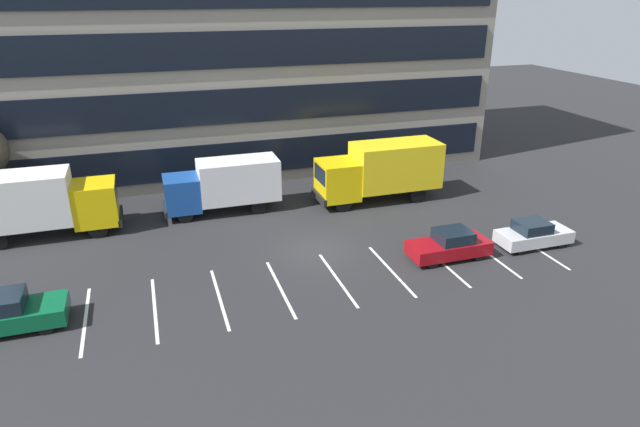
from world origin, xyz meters
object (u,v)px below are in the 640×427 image
(box_truck_yellow_all, at_px, (381,169))
(box_truck_blue, at_px, (224,184))
(box_truck_yellow, at_px, (38,202))
(sedan_forest, at_px, (6,313))
(sedan_silver, at_px, (533,234))
(sedan_maroon, at_px, (450,245))

(box_truck_yellow_all, distance_m, box_truck_blue, 9.92)
(box_truck_yellow, height_order, sedan_forest, box_truck_yellow)
(sedan_forest, distance_m, sedan_silver, 25.24)
(sedan_forest, xyz_separation_m, sedan_silver, (25.24, -0.01, -0.08))
(sedan_forest, distance_m, sedan_maroon, 20.26)
(box_truck_yellow, distance_m, sedan_forest, 9.51)
(sedan_silver, bearing_deg, sedan_maroon, 178.34)
(box_truck_yellow_all, distance_m, sedan_silver, 10.26)
(sedan_silver, bearing_deg, box_truck_yellow_all, 119.56)
(sedan_forest, bearing_deg, box_truck_yellow, 88.98)
(box_truck_blue, relative_size, sedan_silver, 1.76)
(sedan_forest, relative_size, sedan_silver, 1.11)
(box_truck_yellow, bearing_deg, sedan_silver, -20.61)
(box_truck_yellow_all, height_order, box_truck_yellow, box_truck_yellow_all)
(sedan_silver, relative_size, sedan_maroon, 0.95)
(box_truck_yellow, relative_size, sedan_forest, 1.79)
(box_truck_yellow, xyz_separation_m, sedan_forest, (-0.17, -9.42, -1.32))
(sedan_forest, bearing_deg, box_truck_yellow_all, 23.56)
(box_truck_yellow, distance_m, sedan_silver, 26.83)
(box_truck_blue, bearing_deg, sedan_silver, -33.78)
(sedan_silver, bearing_deg, box_truck_blue, 146.22)
(box_truck_blue, height_order, sedan_silver, box_truck_blue)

